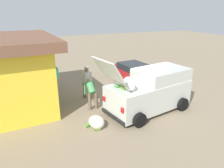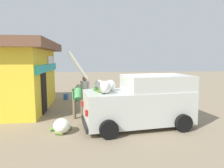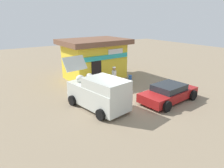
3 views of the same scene
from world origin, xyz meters
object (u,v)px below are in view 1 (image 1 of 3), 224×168
Objects in this scene: delivery_van at (150,91)px; parked_sedan at (134,72)px; unloaded_banana_pile at (96,122)px; paint_bucket at (54,83)px; customer_bending at (91,91)px; vendor_standing at (87,80)px; storefront_bar at (10,72)px.

parked_sedan is (4.32, -1.60, -0.43)m from delivery_van.
paint_bucket is at bearing 6.92° from unloaded_banana_pile.
delivery_van reaches higher than unloaded_banana_pile.
delivery_van is 2.83m from customer_bending.
parked_sedan is at bearing -66.86° from vendor_standing.
delivery_van reaches higher than vendor_standing.
delivery_van is at bearing 159.68° from parked_sedan.
delivery_van is 3.50m from vendor_standing.
vendor_standing is at bearing -9.38° from customer_bending.
parked_sedan is 4.22m from vendor_standing.
paint_bucket is (2.28, -2.28, -1.61)m from storefront_bar.
vendor_standing is at bearing 40.28° from delivery_van.
storefront_bar is at bearing 40.16° from unloaded_banana_pile.
storefront_bar reaches higher than unloaded_banana_pile.
vendor_standing reaches higher than paint_bucket.
storefront_bar is 3.75m from vendor_standing.
storefront_bar is at bearing 83.90° from vendor_standing.
parked_sedan is 2.46× the size of vendor_standing.
vendor_standing is 4.64× the size of paint_bucket.
paint_bucket is (1.02, 5.22, -0.37)m from parked_sedan.
customer_bending is 3.81× the size of paint_bucket.
delivery_van is at bearing -80.67° from unloaded_banana_pile.
paint_bucket is (5.82, 0.71, -0.05)m from unloaded_banana_pile.
parked_sedan is at bearing -53.98° from customer_bending.
storefront_bar reaches higher than customer_bending.
unloaded_banana_pile is (-3.54, -2.98, -1.57)m from storefront_bar.
storefront_bar is 15.49× the size of paint_bucket.
delivery_van is 6.50m from paint_bucket.
parked_sedan is at bearing -43.27° from unloaded_banana_pile.
customer_bending is (-2.96, 4.08, 0.32)m from parked_sedan.
customer_bending is 1.99m from unloaded_banana_pile.
storefront_bar is 6.63× the size of unloaded_banana_pile.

